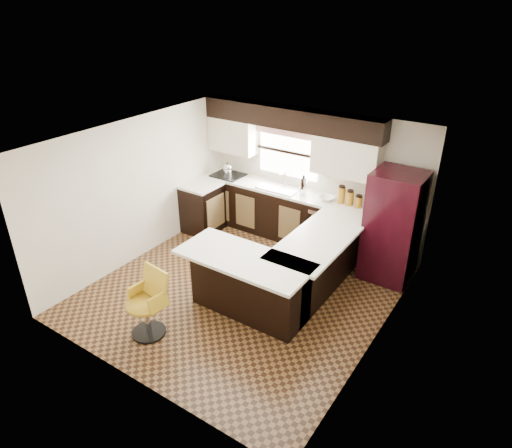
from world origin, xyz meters
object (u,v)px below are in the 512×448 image
Objects in this scene: bar_chair at (145,305)px; refrigerator at (393,227)px; peninsula_long at (314,265)px; peninsula_return at (249,285)px.

refrigerator is at bearing 62.03° from bar_chair.
refrigerator is 3.87m from bar_chair.
bar_chair is at bearing -124.58° from refrigerator.
peninsula_long is 1.18× the size of peninsula_return.
peninsula_long is at bearing 61.70° from peninsula_return.
peninsula_return is 1.75× the size of bar_chair.
peninsula_long is at bearing 63.62° from bar_chair.
peninsula_return is (-0.53, -0.97, 0.00)m from peninsula_long.
refrigerator reaches higher than peninsula_return.
peninsula_long is at bearing -127.66° from refrigerator.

